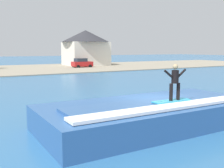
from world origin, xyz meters
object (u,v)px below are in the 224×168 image
Objects in this scene: wave_crest at (151,114)px; car_far_shore at (82,63)px; surfboard at (171,101)px; house_gabled_white at (86,46)px; surfer at (175,80)px.

wave_crest is 2.70× the size of car_far_shore.
surfboard is 0.19× the size of house_gabled_white.
wave_crest is 5.35× the size of surfboard.
surfer reaches higher than car_far_shore.
wave_crest is at bearing -109.29° from car_far_shore.
surfboard is at bearing -110.10° from house_gabled_white.
house_gabled_white is (16.22, 44.69, 2.05)m from surfer.
surfboard reaches higher than wave_crest.
car_far_shore is at bearing -121.36° from house_gabled_white.
wave_crest is 47.06m from house_gabled_white.
surfer reaches higher than wave_crest.
surfer is 0.43× the size of car_far_shore.
house_gabled_white reaches higher than wave_crest.
car_far_shore is (12.65, 38.83, -1.29)m from surfer.
house_gabled_white is (3.57, 5.85, 3.33)m from car_far_shore.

